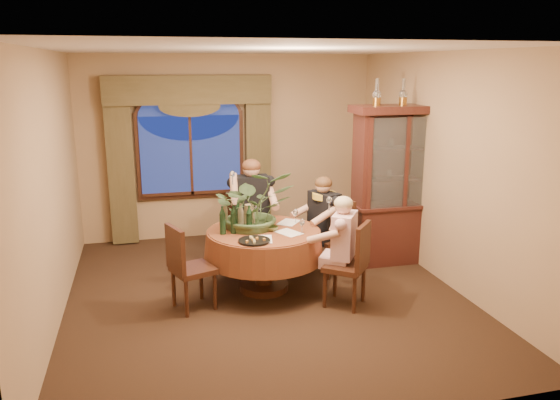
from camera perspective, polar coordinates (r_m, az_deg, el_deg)
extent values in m
plane|color=black|center=(6.54, -1.55, -9.86)|extent=(5.00, 5.00, 0.00)
plane|color=#9C7C58|center=(8.53, -5.33, 5.55)|extent=(4.50, 0.00, 4.50)
plane|color=#9C7C58|center=(6.95, 16.81, 3.07)|extent=(0.00, 5.00, 5.00)
plane|color=white|center=(5.98, -1.73, 15.48)|extent=(5.00, 5.00, 0.00)
cube|color=#483E22|center=(8.36, -16.29, 3.34)|extent=(0.38, 0.14, 2.32)
cube|color=#483E22|center=(8.53, -2.31, 4.10)|extent=(0.38, 0.14, 2.32)
cylinder|color=maroon|center=(6.56, -1.70, -6.26)|extent=(1.85, 1.85, 0.75)
cube|color=#341511|center=(7.49, 12.27, 1.51)|extent=(1.32, 0.52, 2.13)
cube|color=black|center=(6.16, 6.81, -6.69)|extent=(0.59, 0.59, 0.96)
cube|color=black|center=(7.06, 5.37, -3.93)|extent=(0.53, 0.53, 0.96)
cube|color=black|center=(7.36, -3.64, -3.13)|extent=(0.44, 0.44, 0.96)
cube|color=black|center=(6.11, -9.05, -6.94)|extent=(0.54, 0.54, 0.96)
imported|color=#38512D|center=(6.39, -2.82, 2.35)|extent=(0.94, 1.04, 0.81)
imported|color=#50582B|center=(6.40, -0.90, -3.00)|extent=(0.16, 0.16, 0.05)
cylinder|color=black|center=(6.01, -2.70, -4.28)|extent=(0.35, 0.35, 0.02)
cylinder|color=black|center=(6.54, -4.36, -1.38)|extent=(0.07, 0.07, 0.33)
cylinder|color=black|center=(6.28, -4.87, -2.04)|extent=(0.07, 0.07, 0.33)
cylinder|color=tan|center=(6.45, -5.79, -1.63)|extent=(0.07, 0.07, 0.33)
cylinder|color=black|center=(6.26, -6.02, -2.11)|extent=(0.07, 0.07, 0.33)
cylinder|color=tan|center=(6.37, -4.13, -1.80)|extent=(0.07, 0.07, 0.33)
cylinder|color=black|center=(6.27, -3.22, -2.05)|extent=(0.07, 0.07, 0.33)
cube|color=white|center=(6.31, 0.93, -3.43)|extent=(0.32, 0.36, 0.00)
cube|color=white|center=(6.72, 0.92, -2.34)|extent=(0.35, 0.37, 0.00)
cube|color=white|center=(6.09, -1.84, -4.11)|extent=(0.27, 0.34, 0.00)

